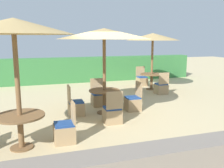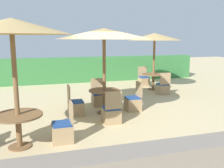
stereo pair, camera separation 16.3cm
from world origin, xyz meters
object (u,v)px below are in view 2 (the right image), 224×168
parasol_front_left (11,27)px  parasol_back_right (155,37)px  parasol_center (104,34)px  round_table_front_left (18,122)px  patio_chair_center_east (133,102)px  patio_chair_back_right_north (144,80)px  patio_chair_center_north (99,98)px  patio_chair_center_west (76,107)px  round_table_back_right (153,77)px  patio_chair_back_right_south (163,88)px  patio_chair_center_south (112,114)px  patio_chair_front_left_east (63,131)px  round_table_center (104,96)px

parasol_front_left → parasol_back_right: parasol_front_left is taller
parasol_center → round_table_front_left: parasol_center is taller
patio_chair_center_east → patio_chair_back_right_north: size_ratio=1.00×
patio_chair_center_north → patio_chair_center_west: 1.30m
round_table_back_right → parasol_back_right: bearing=90.0°
parasol_center → parasol_back_right: parasol_center is taller
patio_chair_center_north → patio_chair_back_right_south: (2.99, 0.95, 0.00)m
patio_chair_center_south → round_table_back_right: bearing=50.8°
patio_chair_center_south → patio_chair_back_right_south: 4.21m
patio_chair_front_left_east → parasol_back_right: parasol_back_right is taller
round_table_center → patio_chair_back_right_south: patio_chair_back_right_south is taller
patio_chair_back_right_south → patio_chair_back_right_north: same height
patio_chair_center_west → parasol_back_right: 5.33m
round_table_back_right → patio_chair_back_right_south: bearing=-92.7°
round_table_front_left → parasol_back_right: size_ratio=0.41×
patio_chair_center_north → patio_chair_center_south: (-0.10, -1.90, 0.00)m
parasol_back_right → round_table_back_right: parasol_back_right is taller
patio_chair_center_south → patio_chair_back_right_north: same height
patio_chair_center_east → round_table_front_left: patio_chair_center_east is taller
patio_chair_center_north → patio_chair_front_left_east: same height
round_table_back_right → parasol_center: bearing=-137.0°
parasol_center → round_table_front_left: size_ratio=2.77×
patio_chair_center_west → parasol_front_left: (-1.50, -1.94, 2.27)m
patio_chair_front_left_east → patio_chair_back_right_south: size_ratio=1.00×
parasol_front_left → patio_chair_back_right_north: 8.29m
patio_chair_back_right_south → round_table_back_right: bearing=87.3°
round_table_center → patio_chair_front_left_east: size_ratio=1.03×
parasol_center → patio_chair_center_south: parasol_center is taller
patio_chair_center_north → parasol_back_right: parasol_back_right is taller
round_table_center → parasol_back_right: parasol_back_right is taller
patio_chair_back_right_south → patio_chair_front_left_east: bearing=-140.3°
parasol_center → patio_chair_center_south: 2.38m
patio_chair_center_south → patio_chair_center_west: 1.31m
patio_chair_center_east → patio_chair_back_right_north: same height
round_table_front_left → parasol_back_right: parasol_back_right is taller
round_table_center → patio_chair_center_south: bearing=-93.4°
round_table_front_left → patio_chair_back_right_south: size_ratio=1.11×
patio_chair_center_east → patio_chair_back_right_south: (2.06, 1.87, 0.00)m
patio_chair_center_west → round_table_front_left: 2.47m
parasol_center → parasol_back_right: (3.08, 2.88, -0.07)m
patio_chair_center_west → parasol_back_right: parasol_back_right is taller
patio_chair_center_north → patio_chair_center_west: size_ratio=1.00×
parasol_center → patio_chair_center_south: size_ratio=3.06×
round_table_front_left → patio_chair_center_south: bearing=21.7°
parasol_center → parasol_front_left: bearing=-141.6°
parasol_front_left → patio_chair_back_right_south: size_ratio=2.92×
patio_chair_back_right_north → patio_chair_front_left_east: bearing=51.8°
parasol_center → patio_chair_center_east: size_ratio=3.06×
round_table_back_right → patio_chair_center_south: bearing=-129.2°
parasol_back_right → round_table_back_right: (0.00, -0.00, -1.81)m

